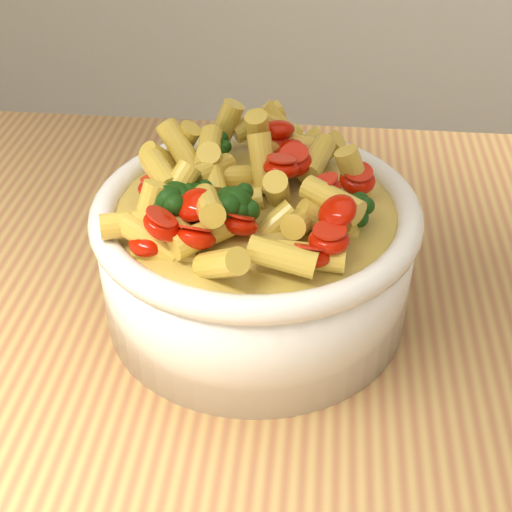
# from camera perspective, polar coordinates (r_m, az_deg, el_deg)

# --- Properties ---
(table) EXTENTS (1.20, 0.80, 0.90)m
(table) POSITION_cam_1_polar(r_m,az_deg,el_deg) (0.61, 10.46, -16.22)
(table) COLOR tan
(table) RESTS_ON ground
(serving_bowl) EXTENTS (0.24, 0.24, 0.10)m
(serving_bowl) POSITION_cam_1_polar(r_m,az_deg,el_deg) (0.55, 0.00, 0.11)
(serving_bowl) COLOR white
(serving_bowl) RESTS_ON table
(pasta_salad) EXTENTS (0.19, 0.19, 0.04)m
(pasta_salad) POSITION_cam_1_polar(r_m,az_deg,el_deg) (0.51, 0.00, 5.98)
(pasta_salad) COLOR gold
(pasta_salad) RESTS_ON serving_bowl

